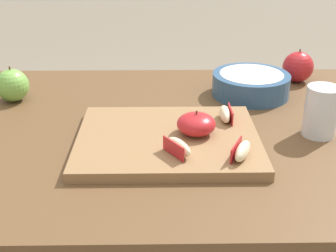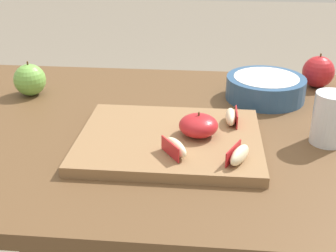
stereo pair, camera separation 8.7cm
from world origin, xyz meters
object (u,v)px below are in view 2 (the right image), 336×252
object	(u,v)px
apple_half_skin_up	(197,125)
drinking_glass_water	(328,118)
apple_wedge_right	(237,155)
apple_wedge_front	(229,117)
ceramic_fruit_bowl	(264,87)
whole_apple_granny_green	(28,80)
apple_wedge_back	(173,147)
cutting_board	(168,140)
whole_apple_crimson	(317,72)

from	to	relation	value
apple_half_skin_up	drinking_glass_water	xyz separation A→B (m)	(0.26, 0.03, 0.01)
apple_half_skin_up	apple_wedge_right	bearing A→B (deg)	-53.20
apple_half_skin_up	apple_wedge_front	size ratio (longest dim) A/B	1.17
apple_wedge_front	ceramic_fruit_bowl	size ratio (longest dim) A/B	0.34
apple_wedge_front	whole_apple_granny_green	bearing A→B (deg)	161.23
apple_wedge_right	whole_apple_granny_green	distance (m)	0.60
apple_wedge_front	apple_wedge_back	size ratio (longest dim) A/B	0.99
apple_wedge_back	whole_apple_granny_green	world-z (taller)	whole_apple_granny_green
apple_wedge_right	drinking_glass_water	world-z (taller)	drinking_glass_water
ceramic_fruit_bowl	apple_wedge_right	bearing A→B (deg)	-102.90
ceramic_fruit_bowl	apple_wedge_front	bearing A→B (deg)	-114.60
drinking_glass_water	cutting_board	bearing A→B (deg)	-172.88
whole_apple_granny_green	drinking_glass_water	bearing A→B (deg)	-16.08
apple_half_skin_up	whole_apple_granny_green	distance (m)	0.49
apple_wedge_right	cutting_board	bearing A→B (deg)	144.29
apple_wedge_front	apple_wedge_back	world-z (taller)	same
apple_wedge_right	whole_apple_crimson	world-z (taller)	whole_apple_crimson
apple_half_skin_up	whole_apple_crimson	size ratio (longest dim) A/B	0.85
apple_half_skin_up	apple_wedge_back	xyz separation A→B (m)	(-0.04, -0.08, -0.01)
cutting_board	whole_apple_crimson	distance (m)	0.51
cutting_board	apple_wedge_right	world-z (taller)	apple_wedge_right
drinking_glass_water	whole_apple_crimson	bearing A→B (deg)	82.03
apple_wedge_front	apple_wedge_right	size ratio (longest dim) A/B	0.96
cutting_board	apple_half_skin_up	xyz separation A→B (m)	(0.06, 0.01, 0.03)
cutting_board	apple_wedge_right	bearing A→B (deg)	-35.71
whole_apple_granny_green	whole_apple_crimson	bearing A→B (deg)	9.93
apple_half_skin_up	apple_wedge_back	world-z (taller)	apple_half_skin_up
apple_wedge_right	drinking_glass_water	size ratio (longest dim) A/B	0.65
apple_half_skin_up	cutting_board	bearing A→B (deg)	-174.14
apple_wedge_right	drinking_glass_water	xyz separation A→B (m)	(0.18, 0.13, 0.02)
apple_wedge_front	ceramic_fruit_bowl	world-z (taller)	ceramic_fruit_bowl
apple_half_skin_up	apple_wedge_front	world-z (taller)	apple_half_skin_up
ceramic_fruit_bowl	drinking_glass_water	size ratio (longest dim) A/B	1.83
apple_wedge_front	whole_apple_crimson	bearing A→B (deg)	51.47
apple_wedge_front	ceramic_fruit_bowl	distance (m)	0.22
whole_apple_crimson	drinking_glass_water	world-z (taller)	drinking_glass_water
ceramic_fruit_bowl	whole_apple_crimson	bearing A→B (deg)	34.26
cutting_board	apple_half_skin_up	world-z (taller)	apple_half_skin_up
apple_wedge_right	drinking_glass_water	bearing A→B (deg)	35.98
apple_wedge_front	apple_wedge_right	world-z (taller)	same
apple_wedge_back	whole_apple_granny_green	xyz separation A→B (m)	(-0.39, 0.31, 0.00)
cutting_board	drinking_glass_water	distance (m)	0.32
apple_wedge_front	drinking_glass_water	xyz separation A→B (m)	(0.19, -0.03, 0.02)
cutting_board	apple_wedge_right	xyz separation A→B (m)	(0.13, -0.09, 0.02)
cutting_board	whole_apple_granny_green	distance (m)	0.44
whole_apple_crimson	whole_apple_granny_green	world-z (taller)	whole_apple_crimson
cutting_board	drinking_glass_water	world-z (taller)	drinking_glass_water
whole_apple_crimson	ceramic_fruit_bowl	xyz separation A→B (m)	(-0.15, -0.10, -0.01)
apple_half_skin_up	whole_apple_crimson	world-z (taller)	whole_apple_crimson
cutting_board	apple_half_skin_up	size ratio (longest dim) A/B	4.64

